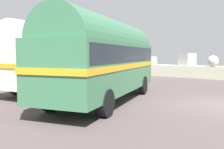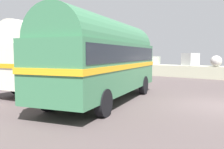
# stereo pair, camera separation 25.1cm
# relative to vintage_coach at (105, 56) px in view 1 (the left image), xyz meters

# --- Properties ---
(ground) EXTENTS (32.00, 26.00, 0.02)m
(ground) POSITION_rel_vintage_coach_xyz_m (4.38, 2.25, -2.04)
(ground) COLOR #4F4444
(vintage_coach) EXTENTS (4.89, 8.90, 3.70)m
(vintage_coach) POSITION_rel_vintage_coach_xyz_m (0.00, 0.00, 0.00)
(vintage_coach) COLOR black
(vintage_coach) RESTS_ON ground
(second_coach) EXTENTS (3.88, 8.87, 3.70)m
(second_coach) POSITION_rel_vintage_coach_xyz_m (-4.00, 1.22, 0.00)
(second_coach) COLOR black
(second_coach) RESTS_ON ground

